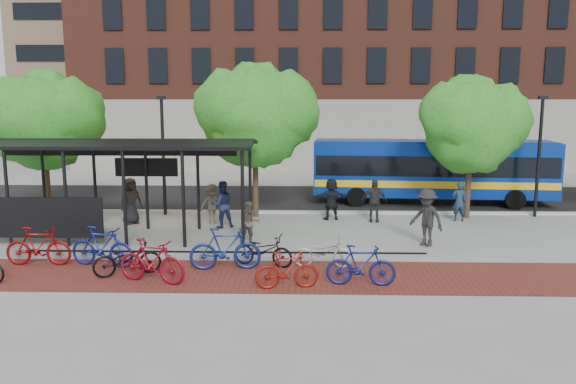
{
  "coord_description": "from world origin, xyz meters",
  "views": [
    {
      "loc": [
        -0.98,
        -20.32,
        4.93
      ],
      "look_at": [
        -1.53,
        0.07,
        1.6
      ],
      "focal_mm": 35.0,
      "sensor_mm": 36.0,
      "label": 1
    }
  ],
  "objects_px": {
    "tree_a": "(45,117)",
    "pedestrian_7": "(459,202)",
    "bike_5": "(152,261)",
    "lamp_post_left": "(163,152)",
    "bike_10": "(323,252)",
    "pedestrian_5": "(331,199)",
    "lamp_post_right": "(539,153)",
    "bike_3": "(102,247)",
    "bike_11": "(361,265)",
    "pedestrian_9": "(427,218)",
    "bike_7": "(225,249)",
    "tree_b": "(257,112)",
    "pedestrian_3": "(212,204)",
    "bike_1": "(38,246)",
    "pedestrian_0": "(131,201)",
    "bus": "(432,167)",
    "bus_shelter": "(103,155)",
    "pedestrian_2": "(222,204)",
    "bike_8": "(263,250)",
    "tree_c": "(473,122)",
    "bike_9": "(287,270)",
    "pedestrian_4": "(374,201)",
    "bike_4": "(127,258)",
    "pedestrian_8": "(250,223)"
  },
  "relations": [
    {
      "from": "bike_1",
      "to": "pedestrian_2",
      "type": "bearing_deg",
      "value": -43.47
    },
    {
      "from": "bike_4",
      "to": "pedestrian_0",
      "type": "distance_m",
      "value": 7.07
    },
    {
      "from": "lamp_post_right",
      "to": "bike_5",
      "type": "bearing_deg",
      "value": -146.66
    },
    {
      "from": "lamp_post_right",
      "to": "bike_1",
      "type": "xyz_separation_m",
      "value": [
        -17.95,
        -7.73,
        -2.15
      ]
    },
    {
      "from": "bike_11",
      "to": "pedestrian_8",
      "type": "distance_m",
      "value": 5.44
    },
    {
      "from": "bike_10",
      "to": "pedestrian_3",
      "type": "xyz_separation_m",
      "value": [
        -4.26,
        5.83,
        0.35
      ]
    },
    {
      "from": "lamp_post_right",
      "to": "lamp_post_left",
      "type": "bearing_deg",
      "value": 180.0
    },
    {
      "from": "bike_3",
      "to": "bike_10",
      "type": "relative_size",
      "value": 1.16
    },
    {
      "from": "bus_shelter",
      "to": "pedestrian_2",
      "type": "height_order",
      "value": "bus_shelter"
    },
    {
      "from": "pedestrian_5",
      "to": "lamp_post_right",
      "type": "bearing_deg",
      "value": 171.2
    },
    {
      "from": "tree_c",
      "to": "bike_9",
      "type": "height_order",
      "value": "tree_c"
    },
    {
      "from": "pedestrian_0",
      "to": "pedestrian_5",
      "type": "relative_size",
      "value": 1.07
    },
    {
      "from": "tree_b",
      "to": "bike_8",
      "type": "bearing_deg",
      "value": -84.31
    },
    {
      "from": "bus_shelter",
      "to": "pedestrian_4",
      "type": "bearing_deg",
      "value": 15.84
    },
    {
      "from": "bike_8",
      "to": "pedestrian_8",
      "type": "height_order",
      "value": "pedestrian_8"
    },
    {
      "from": "pedestrian_9",
      "to": "bike_7",
      "type": "bearing_deg",
      "value": -108.84
    },
    {
      "from": "bike_8",
      "to": "pedestrian_7",
      "type": "distance_m",
      "value": 10.12
    },
    {
      "from": "lamp_post_right",
      "to": "bike_7",
      "type": "xyz_separation_m",
      "value": [
        -12.25,
        -8.01,
        -2.12
      ]
    },
    {
      "from": "bike_11",
      "to": "pedestrian_7",
      "type": "relative_size",
      "value": 1.14
    },
    {
      "from": "bus",
      "to": "bike_9",
      "type": "xyz_separation_m",
      "value": [
        -6.63,
        -12.74,
        -1.24
      ]
    },
    {
      "from": "pedestrian_9",
      "to": "bike_10",
      "type": "bearing_deg",
      "value": -97.5
    },
    {
      "from": "pedestrian_3",
      "to": "pedestrian_8",
      "type": "distance_m",
      "value": 3.74
    },
    {
      "from": "pedestrian_3",
      "to": "pedestrian_2",
      "type": "bearing_deg",
      "value": -75.11
    },
    {
      "from": "bike_5",
      "to": "bike_3",
      "type": "bearing_deg",
      "value": 70.03
    },
    {
      "from": "pedestrian_8",
      "to": "bike_4",
      "type": "bearing_deg",
      "value": -151.98
    },
    {
      "from": "tree_b",
      "to": "pedestrian_8",
      "type": "relative_size",
      "value": 4.2
    },
    {
      "from": "bike_10",
      "to": "pedestrian_3",
      "type": "height_order",
      "value": "pedestrian_3"
    },
    {
      "from": "bike_3",
      "to": "bike_8",
      "type": "xyz_separation_m",
      "value": [
        4.81,
        0.18,
        -0.12
      ]
    },
    {
      "from": "bike_1",
      "to": "bike_11",
      "type": "relative_size",
      "value": 1.06
    },
    {
      "from": "bike_1",
      "to": "bike_3",
      "type": "xyz_separation_m",
      "value": [
        1.97,
        -0.07,
        0.02
      ]
    },
    {
      "from": "bike_1",
      "to": "pedestrian_0",
      "type": "bearing_deg",
      "value": -10.88
    },
    {
      "from": "tree_b",
      "to": "pedestrian_3",
      "type": "xyz_separation_m",
      "value": [
        -1.73,
        -1.59,
        -3.65
      ]
    },
    {
      "from": "tree_c",
      "to": "pedestrian_2",
      "type": "distance_m",
      "value": 10.92
    },
    {
      "from": "pedestrian_4",
      "to": "tree_c",
      "type": "bearing_deg",
      "value": 15.3
    },
    {
      "from": "tree_a",
      "to": "pedestrian_7",
      "type": "relative_size",
      "value": 3.78
    },
    {
      "from": "bike_10",
      "to": "pedestrian_7",
      "type": "xyz_separation_m",
      "value": [
        5.84,
        6.68,
        0.35
      ]
    },
    {
      "from": "bike_9",
      "to": "pedestrian_5",
      "type": "xyz_separation_m",
      "value": [
        1.61,
        8.82,
        0.37
      ]
    },
    {
      "from": "tree_a",
      "to": "bike_8",
      "type": "relative_size",
      "value": 3.29
    },
    {
      "from": "tree_a",
      "to": "pedestrian_4",
      "type": "distance_m",
      "value": 14.28
    },
    {
      "from": "tree_c",
      "to": "pedestrian_4",
      "type": "distance_m",
      "value": 5.31
    },
    {
      "from": "bike_7",
      "to": "pedestrian_8",
      "type": "relative_size",
      "value": 1.36
    },
    {
      "from": "bike_5",
      "to": "pedestrian_2",
      "type": "distance_m",
      "value": 6.87
    },
    {
      "from": "bike_10",
      "to": "bike_11",
      "type": "height_order",
      "value": "bike_11"
    },
    {
      "from": "pedestrian_9",
      "to": "pedestrian_3",
      "type": "bearing_deg",
      "value": -155.49
    },
    {
      "from": "bus_shelter",
      "to": "lamp_post_left",
      "type": "distance_m",
      "value": 4.24
    },
    {
      "from": "lamp_post_right",
      "to": "bus",
      "type": "bearing_deg",
      "value": 140.66
    },
    {
      "from": "bike_7",
      "to": "bike_9",
      "type": "height_order",
      "value": "bike_7"
    },
    {
      "from": "tree_a",
      "to": "bus_shelter",
      "type": "bearing_deg",
      "value": -45.4
    },
    {
      "from": "bike_9",
      "to": "bike_11",
      "type": "xyz_separation_m",
      "value": [
        1.98,
        0.3,
        0.05
      ]
    },
    {
      "from": "bike_5",
      "to": "lamp_post_left",
      "type": "bearing_deg",
      "value": 29.58
    }
  ]
}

